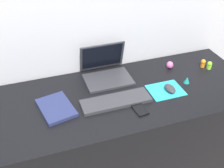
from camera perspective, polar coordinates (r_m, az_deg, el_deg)
The scene contains 12 objects.
back_wall at distance 1.97m, azimuth -4.03°, elevation 3.47°, with size 3.06×0.05×1.47m, color silver.
desk at distance 1.92m, azimuth -0.58°, elevation -11.40°, with size 1.86×0.66×0.74m, color black.
laptop at distance 1.82m, azimuth -1.37°, elevation 3.09°, with size 0.30×0.26×0.21m.
keyboard at distance 1.62m, azimuth 0.80°, elevation -3.50°, with size 0.41×0.13×0.02m, color #333338.
mousepad at distance 1.75m, azimuth 10.93°, elevation -1.26°, with size 0.21×0.17×0.00m, color #28B7CC.
mouse at distance 1.74m, azimuth 11.80°, elevation -0.90°, with size 0.06×0.10×0.03m, color #333338.
cell_phone at distance 1.59m, azimuth 5.53°, elevation -4.98°, with size 0.06×0.13×0.01m, color black.
notebook_pad at distance 1.61m, azimuth -11.39°, elevation -4.79°, with size 0.17×0.24×0.02m, color navy.
toy_figurine_orange at distance 2.03m, azimuth 18.17°, elevation 4.11°, with size 0.03×0.03×0.06m.
toy_figurine_teal at distance 1.84m, azimuth 15.11°, elevation 0.80°, with size 0.04×0.04×0.04m, color teal.
toy_figurine_pink at distance 1.96m, azimuth 11.78°, elevation 3.86°, with size 0.05×0.05×0.05m, color pink.
toy_figurine_lime at distance 2.03m, azimuth 19.34°, elevation 3.67°, with size 0.03×0.03×0.06m.
Camera 1 is at (-0.41, -1.25, 1.77)m, focal length 44.60 mm.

